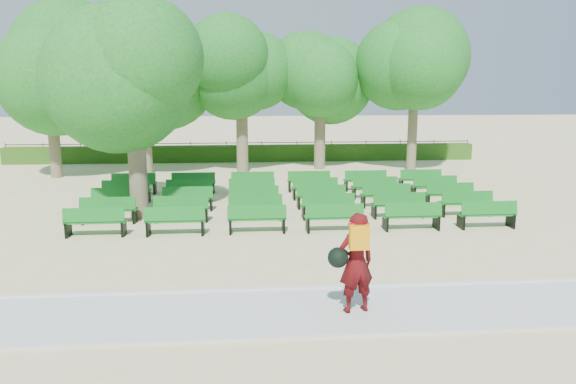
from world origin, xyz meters
name	(u,v)px	position (x,y,z in m)	size (l,w,h in m)	color
ground	(248,221)	(0.00, 0.00, 0.00)	(120.00, 120.00, 0.00)	beige
paving	(253,313)	(0.00, -7.40, 0.03)	(30.00, 2.20, 0.06)	beige
curb	(251,290)	(0.00, -6.25, 0.05)	(30.00, 0.12, 0.10)	silver
hedge	(244,153)	(0.00, 14.00, 0.45)	(26.00, 0.70, 0.90)	#2A5516
fence	(244,160)	(0.00, 14.40, 0.00)	(26.00, 0.10, 1.02)	black
tree_line	(245,172)	(0.00, 10.00, 0.00)	(21.80, 6.80, 7.04)	#1F7322
bench_array	(287,206)	(1.38, 1.68, 0.09)	(1.71, 0.57, 1.07)	#126C1C
tree_among	(133,82)	(-3.46, 0.73, 4.31)	(4.59, 4.59, 6.40)	brown
person	(355,261)	(1.89, -7.53, 1.04)	(0.93, 0.61, 1.89)	#470A0B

